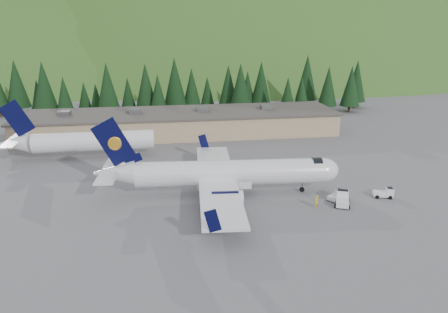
% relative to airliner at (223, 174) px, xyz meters
% --- Properties ---
extents(ground, '(600.00, 600.00, 0.00)m').
position_rel_airliner_xyz_m(ground, '(1.05, -0.09, -3.19)').
color(ground, '#5D5D63').
extents(airliner, '(36.04, 33.84, 11.96)m').
position_rel_airliner_xyz_m(airliner, '(0.00, 0.00, 0.00)').
color(airliner, white).
rests_on(airliner, ground).
extents(second_airliner, '(27.50, 11.00, 10.05)m').
position_rel_airliner_xyz_m(second_airliner, '(-23.87, 21.91, 0.14)').
color(second_airliner, white).
rests_on(second_airliner, ground).
extents(baggage_tug_a, '(2.97, 2.63, 1.43)m').
position_rel_airliner_xyz_m(baggage_tug_a, '(15.88, -4.62, -2.55)').
color(baggage_tug_a, white).
rests_on(baggage_tug_a, ground).
extents(baggage_tug_b, '(3.05, 2.27, 1.48)m').
position_rel_airliner_xyz_m(baggage_tug_b, '(23.06, -4.90, -2.52)').
color(baggage_tug_b, white).
rests_on(baggage_tug_b, ground).
extents(baggage_tug_c, '(3.02, 3.79, 1.81)m').
position_rel_airliner_xyz_m(baggage_tug_c, '(15.85, -6.41, -2.37)').
color(baggage_tug_c, white).
rests_on(baggage_tug_c, ground).
extents(terminal_building, '(71.00, 17.00, 6.10)m').
position_rel_airliner_xyz_m(terminal_building, '(-3.96, 37.91, -0.56)').
color(terminal_building, tan).
rests_on(terminal_building, ground).
extents(ramp_worker, '(0.80, 0.75, 1.84)m').
position_rel_airliner_xyz_m(ramp_worker, '(11.82, -6.95, -2.27)').
color(ramp_worker, yellow).
rests_on(ramp_worker, ground).
extents(tree_line, '(113.53, 18.64, 14.27)m').
position_rel_airliner_xyz_m(tree_line, '(-5.02, 61.08, 4.55)').
color(tree_line, black).
rests_on(tree_line, ground).
extents(hills, '(614.00, 330.00, 300.00)m').
position_rel_airliner_xyz_m(hills, '(54.38, 207.29, -85.98)').
color(hills, '#375B1A').
rests_on(hills, ground).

